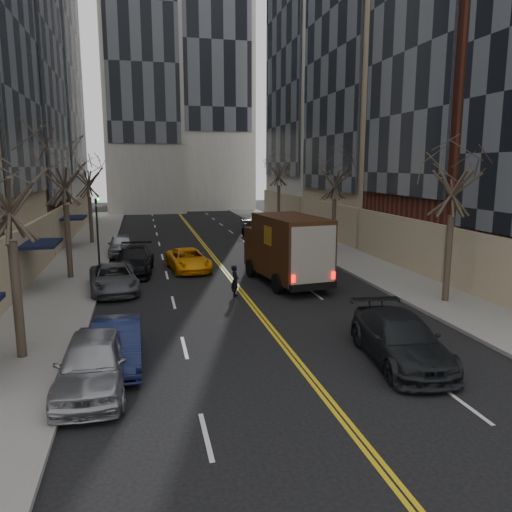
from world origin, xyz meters
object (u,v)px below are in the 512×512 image
at_px(ups_truck, 286,250).
at_px(observer_sedan, 400,339).
at_px(taxi, 188,260).
at_px(pedestrian, 235,281).

xyz_separation_m(ups_truck, observer_sedan, (0.55, -11.29, -1.10)).
height_order(observer_sedan, taxi, observer_sedan).
bearing_deg(ups_truck, taxi, 128.98).
bearing_deg(ups_truck, observer_sedan, -94.30).
height_order(ups_truck, pedestrian, ups_truck).
bearing_deg(taxi, observer_sedan, -77.99).
bearing_deg(pedestrian, taxi, 31.40).
bearing_deg(observer_sedan, ups_truck, 99.49).
relative_size(observer_sedan, pedestrian, 3.56).
xyz_separation_m(taxi, pedestrian, (1.65, -6.68, 0.12)).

